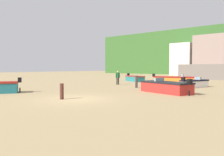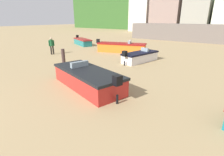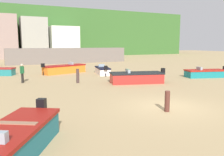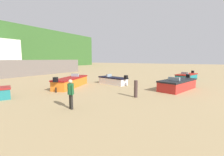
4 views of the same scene
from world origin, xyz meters
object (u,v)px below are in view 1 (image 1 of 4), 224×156
(boat_teal_0, at_px, (135,79))
(beach_walker_distant, at_px, (118,76))
(boat_orange_5, at_px, (175,80))
(boat_white_1, at_px, (194,83))
(mooring_post_mid_beach, at_px, (62,91))
(mooring_post_near_water, at_px, (136,82))
(boat_red_2, at_px, (166,87))

(boat_teal_0, relative_size, beach_walker_distant, 2.50)
(boat_orange_5, bearing_deg, boat_white_1, 35.05)
(boat_white_1, xyz_separation_m, mooring_post_mid_beach, (-2.73, -14.26, 0.11))
(boat_teal_0, xyz_separation_m, boat_orange_5, (6.96, -1.34, 0.06))
(boat_teal_0, relative_size, boat_white_1, 1.10)
(boat_white_1, bearing_deg, boat_orange_5, 155.24)
(boat_teal_0, height_order, mooring_post_mid_beach, boat_teal_0)
(boat_white_1, xyz_separation_m, beach_walker_distant, (-8.31, -2.24, 0.55))
(boat_orange_5, bearing_deg, beach_walker_distant, -62.37)
(boat_teal_0, distance_m, beach_walker_distant, 6.61)
(mooring_post_near_water, bearing_deg, boat_red_2, -25.65)
(boat_white_1, xyz_separation_m, mooring_post_near_water, (-4.12, -4.29, 0.20))
(boat_white_1, bearing_deg, boat_red_2, -74.42)
(mooring_post_near_water, bearing_deg, boat_white_1, 46.16)
(boat_red_2, distance_m, mooring_post_near_water, 4.96)
(boat_teal_0, relative_size, mooring_post_mid_beach, 3.98)
(boat_white_1, height_order, mooring_post_near_water, mooring_post_near_water)
(boat_white_1, height_order, mooring_post_mid_beach, boat_white_1)
(boat_orange_5, relative_size, mooring_post_near_water, 4.32)
(boat_white_1, xyz_separation_m, boat_red_2, (0.35, -6.43, 0.06))
(beach_walker_distant, bearing_deg, boat_teal_0, -136.64)
(boat_red_2, bearing_deg, mooring_post_mid_beach, 174.38)
(boat_orange_5, xyz_separation_m, mooring_post_near_water, (-0.63, -6.93, 0.12))
(mooring_post_near_water, xyz_separation_m, beach_walker_distant, (-4.20, 2.05, 0.35))
(boat_red_2, relative_size, mooring_post_near_water, 3.96)
(boat_orange_5, bearing_deg, mooring_post_near_water, -22.91)
(boat_teal_0, distance_m, mooring_post_near_water, 10.42)
(mooring_post_mid_beach, bearing_deg, boat_teal_0, 112.93)
(beach_walker_distant, bearing_deg, mooring_post_near_water, 88.47)
(boat_white_1, height_order, beach_walker_distant, beach_walker_distant)
(mooring_post_near_water, relative_size, beach_walker_distant, 0.74)
(boat_white_1, height_order, boat_orange_5, boat_orange_5)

